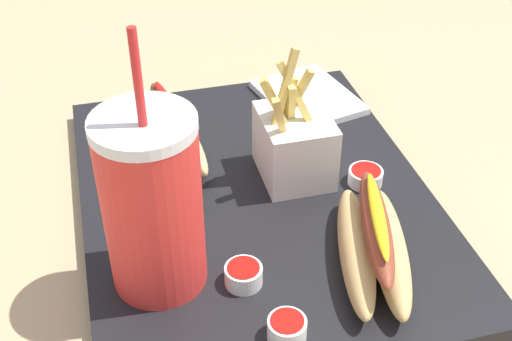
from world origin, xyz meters
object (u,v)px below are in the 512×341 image
hot_dog_2 (172,131)px  ketchup_cup_1 (366,176)px  fries_basket (294,143)px  ketchup_cup_3 (244,274)px  hot_dog_1 (373,244)px  ketchup_cup_2 (287,328)px  napkin_stack (308,97)px  soda_cup (152,204)px

hot_dog_2 → ketchup_cup_1: size_ratio=4.60×
fries_basket → hot_dog_2: 0.14m
ketchup_cup_1 → ketchup_cup_3: bearing=-56.0°
fries_basket → ketchup_cup_3: size_ratio=4.39×
ketchup_cup_1 → fries_basket: bearing=-117.0°
ketchup_cup_1 → ketchup_cup_3: ketchup_cup_3 is taller
fries_basket → hot_dog_1: (0.15, 0.03, -0.01)m
hot_dog_1 → fries_basket: bearing=-169.0°
ketchup_cup_1 → ketchup_cup_2: ketchup_cup_2 is taller
fries_basket → ketchup_cup_3: (0.14, -0.09, -0.03)m
hot_dog_1 → ketchup_cup_2: (0.06, -0.10, -0.01)m
ketchup_cup_2 → napkin_stack: 0.38m
napkin_stack → soda_cup: bearing=-41.1°
ketchup_cup_2 → hot_dog_1: bearing=122.0°
ketchup_cup_3 → napkin_stack: (-0.28, 0.15, -0.01)m
ketchup_cup_2 → ketchup_cup_1: bearing=141.5°
fries_basket → ketchup_cup_1: size_ratio=4.09×
ketchup_cup_1 → ketchup_cup_2: size_ratio=1.13×
hot_dog_1 → hot_dog_2: hot_dog_1 is taller
hot_dog_1 → ketchup_cup_3: size_ratio=5.20×
soda_cup → napkin_stack: (-0.26, 0.22, -0.08)m
hot_dog_2 → ketchup_cup_3: 0.22m
fries_basket → hot_dog_2: (-0.08, -0.12, -0.02)m
ketchup_cup_2 → napkin_stack: size_ratio=0.25×
soda_cup → ketchup_cup_3: (0.03, 0.07, -0.07)m
fries_basket → hot_dog_1: size_ratio=0.84×
ketchup_cup_2 → ketchup_cup_3: 0.07m
fries_basket → napkin_stack: (-0.14, 0.06, -0.04)m
fries_basket → ketchup_cup_2: size_ratio=4.60×
fries_basket → ketchup_cup_1: (0.04, 0.07, -0.03)m
hot_dog_1 → hot_dog_2: bearing=-147.2°
fries_basket → napkin_stack: bearing=155.8°
ketchup_cup_1 → ketchup_cup_2: 0.22m
fries_basket → hot_dog_1: fries_basket is taller
napkin_stack → hot_dog_1: bearing=-6.8°
hot_dog_1 → hot_dog_2: 0.27m
hot_dog_2 → ketchup_cup_3: (0.22, 0.03, -0.01)m
hot_dog_2 → ketchup_cup_1: bearing=58.6°
soda_cup → hot_dog_2: soda_cup is taller
soda_cup → fries_basket: (-0.11, 0.16, -0.04)m
hot_dog_2 → ketchup_cup_2: bearing=9.2°
hot_dog_1 → hot_dog_2: (-0.23, -0.15, -0.00)m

